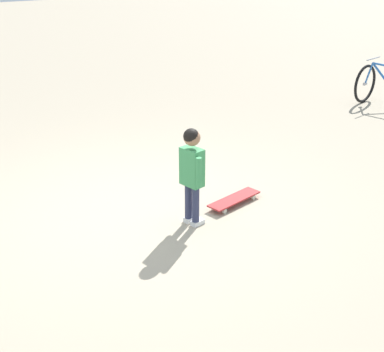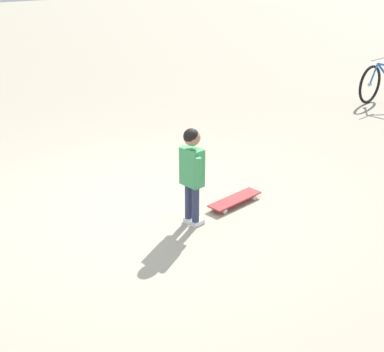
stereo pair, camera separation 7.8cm
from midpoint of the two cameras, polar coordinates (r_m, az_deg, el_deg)
ground_plane at (r=5.98m, az=-5.58°, el=-3.74°), size 50.00×50.00×0.00m
child_person at (r=5.42m, az=0.42°, el=1.04°), size 0.21×0.39×1.06m
skateboard at (r=6.10m, az=4.97°, el=-2.52°), size 0.73×0.33×0.07m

